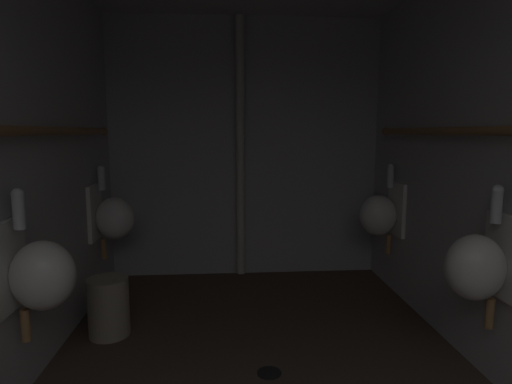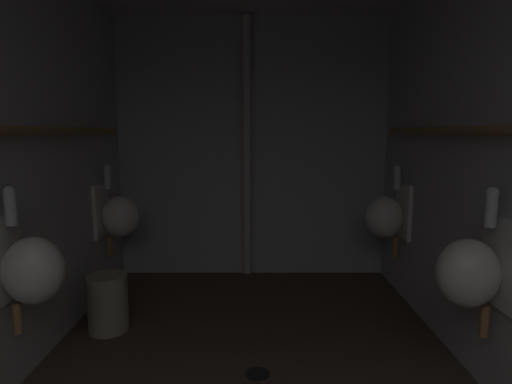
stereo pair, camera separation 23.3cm
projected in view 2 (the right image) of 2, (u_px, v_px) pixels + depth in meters
wall_back at (254, 149)px, 3.99m from camera, size 2.61×0.06×2.38m
urinal_left_mid at (31, 268)px, 2.13m from camera, size 0.32×0.30×0.76m
urinal_left_far at (119, 215)px, 3.48m from camera, size 0.32×0.30×0.76m
urinal_right_mid at (474, 271)px, 2.08m from camera, size 0.32×0.30×0.76m
urinal_right_far at (389, 216)px, 3.44m from camera, size 0.32×0.30×0.76m
supply_pipe_left at (3, 131)px, 2.04m from camera, size 0.06×3.20×0.06m
supply_pipe_right at (506, 131)px, 1.97m from camera, size 0.06×3.25×0.06m
standpipe_back_wall at (248, 149)px, 3.88m from camera, size 0.08×0.08×2.33m
floor_drain at (259, 374)px, 2.40m from camera, size 0.14×0.14×0.01m
waste_bin at (110, 303)px, 2.91m from camera, size 0.27×0.27×0.39m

